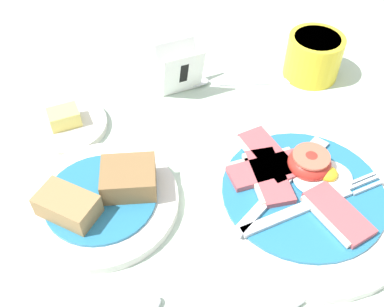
{
  "coord_description": "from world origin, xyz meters",
  "views": [
    {
      "loc": [
        -0.12,
        -0.29,
        0.43
      ],
      "look_at": [
        -0.04,
        0.08,
        0.02
      ],
      "focal_mm": 42.0,
      "sensor_mm": 36.0,
      "label": 1
    }
  ],
  "objects_px": {
    "sugar_cup": "(314,55)",
    "bread_plate": "(102,198)",
    "butter_dish": "(66,124)",
    "teaspoon_near_cup": "(204,82)",
    "number_card": "(180,70)",
    "breakfast_plate": "(302,192)"
  },
  "relations": [
    {
      "from": "butter_dish",
      "to": "number_card",
      "type": "distance_m",
      "value": 0.18
    },
    {
      "from": "teaspoon_near_cup",
      "to": "bread_plate",
      "type": "bearing_deg",
      "value": 59.24
    },
    {
      "from": "sugar_cup",
      "to": "teaspoon_near_cup",
      "type": "height_order",
      "value": "sugar_cup"
    },
    {
      "from": "teaspoon_near_cup",
      "to": "number_card",
      "type": "bearing_deg",
      "value": 20.41
    },
    {
      "from": "sugar_cup",
      "to": "breakfast_plate",
      "type": "bearing_deg",
      "value": -114.08
    },
    {
      "from": "bread_plate",
      "to": "number_card",
      "type": "height_order",
      "value": "number_card"
    },
    {
      "from": "number_card",
      "to": "teaspoon_near_cup",
      "type": "xyz_separation_m",
      "value": [
        0.04,
        0.01,
        -0.03
      ]
    },
    {
      "from": "breakfast_plate",
      "to": "sugar_cup",
      "type": "height_order",
      "value": "sugar_cup"
    },
    {
      "from": "number_card",
      "to": "teaspoon_near_cup",
      "type": "relative_size",
      "value": 0.38
    },
    {
      "from": "breakfast_plate",
      "to": "teaspoon_near_cup",
      "type": "height_order",
      "value": "breakfast_plate"
    },
    {
      "from": "sugar_cup",
      "to": "butter_dish",
      "type": "distance_m",
      "value": 0.38
    },
    {
      "from": "breakfast_plate",
      "to": "sugar_cup",
      "type": "distance_m",
      "value": 0.25
    },
    {
      "from": "sugar_cup",
      "to": "bread_plate",
      "type": "bearing_deg",
      "value": -150.35
    },
    {
      "from": "sugar_cup",
      "to": "butter_dish",
      "type": "bearing_deg",
      "value": -172.62
    },
    {
      "from": "bread_plate",
      "to": "sugar_cup",
      "type": "height_order",
      "value": "sugar_cup"
    },
    {
      "from": "sugar_cup",
      "to": "number_card",
      "type": "distance_m",
      "value": 0.2
    },
    {
      "from": "number_card",
      "to": "teaspoon_near_cup",
      "type": "bearing_deg",
      "value": 0.29
    },
    {
      "from": "bread_plate",
      "to": "sugar_cup",
      "type": "xyz_separation_m",
      "value": [
        0.33,
        0.19,
        0.02
      ]
    },
    {
      "from": "breakfast_plate",
      "to": "teaspoon_near_cup",
      "type": "relative_size",
      "value": 1.37
    },
    {
      "from": "bread_plate",
      "to": "number_card",
      "type": "distance_m",
      "value": 0.23
    },
    {
      "from": "teaspoon_near_cup",
      "to": "butter_dish",
      "type": "bearing_deg",
      "value": 24.62
    },
    {
      "from": "breakfast_plate",
      "to": "number_card",
      "type": "height_order",
      "value": "number_card"
    }
  ]
}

